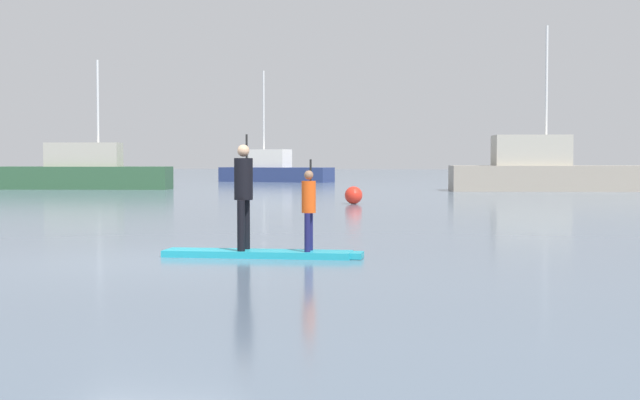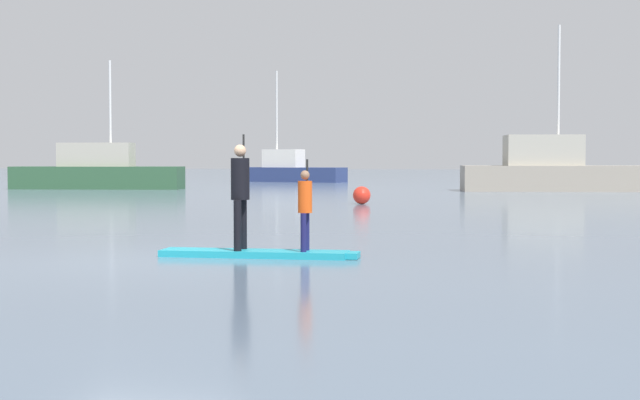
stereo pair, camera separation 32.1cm
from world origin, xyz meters
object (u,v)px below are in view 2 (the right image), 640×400
object	(u,v)px
fishing_boat_white_large	(97,172)
paddler_adult	(240,190)
trawler_grey_distant	(288,171)
mooring_buoy_mid	(362,195)
fishing_boat_green_midground	(560,171)
paddler_child_solo	(305,205)
paddleboard_near	(259,254)

from	to	relation	value
fishing_boat_white_large	paddler_adult	bearing A→B (deg)	-58.19
trawler_grey_distant	mooring_buoy_mid	size ratio (longest dim) A/B	13.20
fishing_boat_green_midground	trawler_grey_distant	bearing A→B (deg)	141.96
fishing_boat_green_midground	mooring_buoy_mid	bearing A→B (deg)	-113.42
mooring_buoy_mid	paddler_child_solo	bearing A→B (deg)	-80.86
paddler_child_solo	fishing_boat_green_midground	size ratio (longest dim) A/B	0.14
fishing_boat_green_midground	fishing_boat_white_large	bearing A→B (deg)	-172.85
trawler_grey_distant	fishing_boat_white_large	bearing A→B (deg)	-107.00
paddler_adult	mooring_buoy_mid	xyz separation A→B (m)	(-1.63, 16.40, -0.72)
fishing_boat_white_large	trawler_grey_distant	distance (m)	16.90
paddler_child_solo	trawler_grey_distant	size ratio (longest dim) A/B	0.18
paddleboard_near	trawler_grey_distant	size ratio (longest dim) A/B	0.40
trawler_grey_distant	mooring_buoy_mid	distance (m)	29.90
trawler_grey_distant	paddler_adult	bearing A→B (deg)	-74.25
paddleboard_near	paddler_child_solo	bearing A→B (deg)	5.60
paddleboard_near	fishing_boat_white_large	distance (m)	33.21
paddler_child_solo	fishing_boat_green_midground	xyz separation A→B (m)	(3.64, 30.78, 0.13)
fishing_boat_white_large	trawler_grey_distant	world-z (taller)	trawler_grey_distant
trawler_grey_distant	mooring_buoy_mid	bearing A→B (deg)	-68.72
fishing_boat_green_midground	paddler_child_solo	bearing A→B (deg)	-96.75
fishing_boat_white_large	trawler_grey_distant	bearing A→B (deg)	73.00
paddler_child_solo	paddler_adult	bearing A→B (deg)	-175.05
mooring_buoy_mid	fishing_boat_green_midground	bearing A→B (deg)	66.58
fishing_boat_white_large	mooring_buoy_mid	bearing A→B (deg)	-36.52
paddler_adult	fishing_boat_green_midground	bearing A→B (deg)	81.47
fishing_boat_green_midground	paddler_adult	bearing A→B (deg)	-98.53
paddler_adult	fishing_boat_green_midground	distance (m)	31.21
paddler_adult	paddleboard_near	bearing A→B (deg)	3.34
paddler_adult	mooring_buoy_mid	bearing A→B (deg)	95.69
fishing_boat_white_large	fishing_boat_green_midground	size ratio (longest dim) A/B	0.87
paddler_adult	fishing_boat_green_midground	size ratio (longest dim) A/B	0.18
paddler_child_solo	trawler_grey_distant	xyz separation A→B (m)	(-13.48, 44.18, -0.05)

